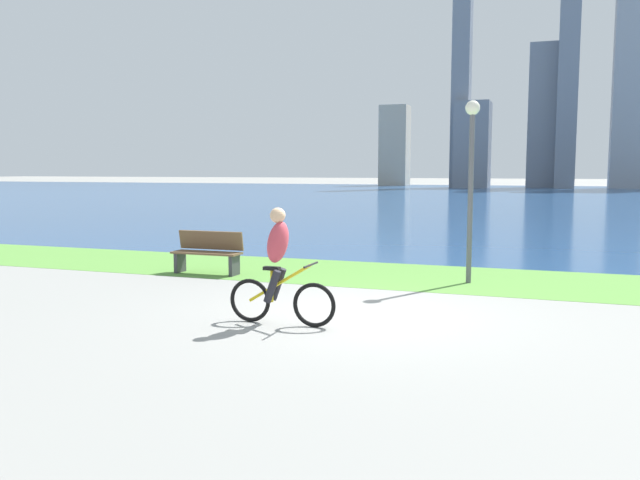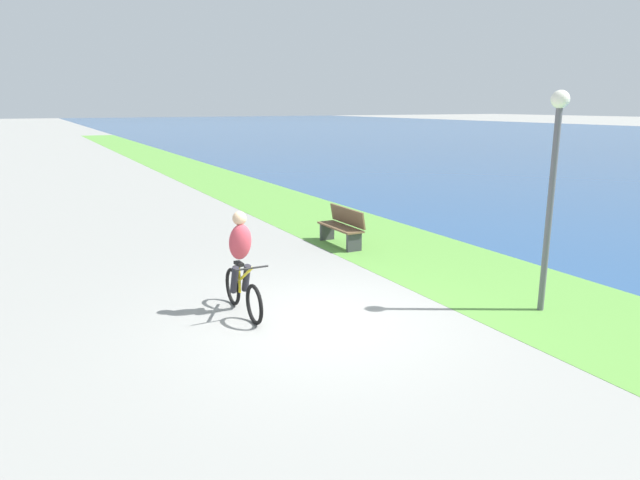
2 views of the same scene
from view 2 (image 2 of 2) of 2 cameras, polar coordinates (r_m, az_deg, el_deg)
The scene contains 5 objects.
ground_plane at distance 8.97m, azimuth 0.20°, elevation -8.09°, with size 300.00×300.00×0.00m, color gray.
grass_strip_bayside at distance 11.18m, azimuth 17.84°, elevation -4.34°, with size 120.00×3.37×0.01m, color #59933D.
cyclist_lead at distance 9.11m, azimuth -7.90°, elevation -2.35°, with size 1.62×0.52×1.67m.
bench_near_path at distance 13.56m, azimuth 2.25°, elevation 1.32°, with size 1.50×0.47×0.90m.
lamppost_tall at distance 9.59m, azimuth 22.38°, elevation 6.68°, with size 0.28×0.28×3.51m.
Camera 2 is at (7.38, -3.91, 3.29)m, focal length 31.92 mm.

